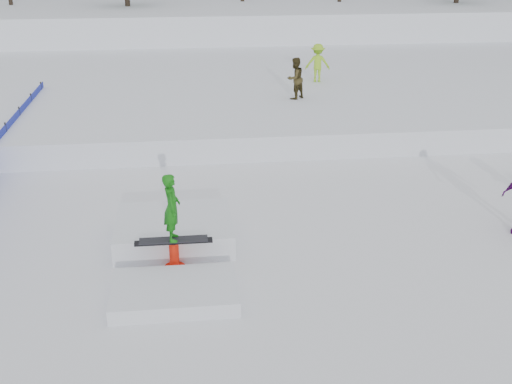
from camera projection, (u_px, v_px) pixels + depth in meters
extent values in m
plane|color=white|center=(243.00, 281.00, 12.96)|extent=(120.00, 120.00, 0.00)
cube|color=white|center=(196.00, 23.00, 40.07)|extent=(60.00, 14.00, 2.40)
cube|color=white|center=(206.00, 85.00, 27.51)|extent=(50.00, 18.00, 0.80)
cylinder|color=black|center=(7.00, 140.00, 19.85)|extent=(0.05, 0.05, 1.10)
cylinder|color=black|center=(21.00, 123.00, 21.60)|extent=(0.05, 0.05, 1.10)
cylinder|color=black|center=(32.00, 108.00, 23.35)|extent=(0.05, 0.05, 1.10)
cylinder|color=black|center=(42.00, 96.00, 25.09)|extent=(0.05, 0.05, 1.10)
imported|color=#393015|center=(295.00, 78.00, 23.36)|extent=(0.93, 0.90, 1.51)
imported|color=#96D524|center=(318.00, 63.00, 26.03)|extent=(1.08, 0.76, 1.53)
cube|color=white|center=(174.00, 230.00, 14.50)|extent=(2.60, 2.20, 0.54)
cube|color=white|center=(175.00, 292.00, 12.25)|extent=(2.40, 1.60, 0.30)
cylinder|color=#FB2D14|center=(175.00, 267.00, 13.40)|extent=(0.44, 0.44, 0.06)
cylinder|color=#FB2D14|center=(174.00, 256.00, 13.30)|extent=(0.20, 0.20, 0.60)
cube|color=black|center=(174.00, 242.00, 13.17)|extent=(1.60, 0.16, 0.06)
cube|color=black|center=(173.00, 240.00, 13.15)|extent=(1.40, 0.28, 0.03)
imported|color=#126E10|center=(172.00, 207.00, 12.88)|extent=(0.34, 0.52, 1.42)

